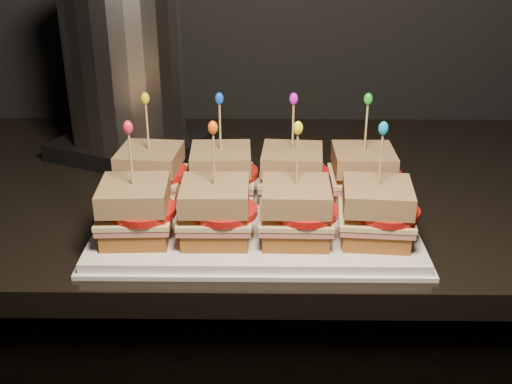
{
  "coord_description": "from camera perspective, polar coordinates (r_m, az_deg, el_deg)",
  "views": [
    {
      "loc": [
        -0.04,
        0.73,
        1.36
      ],
      "look_at": [
        -0.05,
        1.52,
        1.0
      ],
      "focal_mm": 45.0,
      "sensor_mm": 36.0,
      "label": 1
    }
  ],
  "objects": [
    {
      "name": "sandwich_2_bread_bot",
      "position": [
        0.94,
        3.16,
        0.14
      ],
      "size": [
        0.09,
        0.09,
        0.02
      ],
      "primitive_type": "cube",
      "rotation": [
        0.0,
        0.0,
        -0.08
      ],
      "color": "brown",
      "rests_on": "platter"
    },
    {
      "name": "sandwich_2_tomato",
      "position": [
        0.92,
        3.97,
        1.68
      ],
      "size": [
        0.08,
        0.08,
        0.01
      ],
      "primitive_type": "cylinder",
      "color": "red",
      "rests_on": "sandwich_2_cheese"
    },
    {
      "name": "granite_slab",
      "position": [
        1.1,
        18.01,
        0.04
      ],
      "size": [
        2.35,
        0.66,
        0.04
      ],
      "primitive_type": "cube",
      "color": "black",
      "rests_on": "cabinet"
    },
    {
      "name": "sandwich_2_pick",
      "position": [
        0.9,
        3.3,
        5.54
      ],
      "size": [
        0.0,
        0.0,
        0.09
      ],
      "primitive_type": "cylinder",
      "color": "tan",
      "rests_on": "sandwich_2_bread_top"
    },
    {
      "name": "appliance",
      "position": [
        1.13,
        -11.56,
        10.67
      ],
      "size": [
        0.24,
        0.2,
        0.31
      ],
      "primitive_type": null,
      "color": "silver",
      "rests_on": "granite_slab"
    },
    {
      "name": "sandwich_0_pick",
      "position": [
        0.92,
        -9.62,
        5.52
      ],
      "size": [
        0.0,
        0.0,
        0.09
      ],
      "primitive_type": "cylinder",
      "color": "tan",
      "rests_on": "sandwich_0_bread_top"
    },
    {
      "name": "sandwich_6_ham",
      "position": [
        0.82,
        3.52,
        -2.43
      ],
      "size": [
        0.09,
        0.09,
        0.01
      ],
      "primitive_type": "cube",
      "rotation": [
        0.0,
        0.0,
        -0.02
      ],
      "color": "#BA635B",
      "rests_on": "sandwich_6_bread_bot"
    },
    {
      "name": "sandwich_2_cheese",
      "position": [
        0.93,
        3.2,
        1.4
      ],
      "size": [
        0.1,
        0.1,
        0.01
      ],
      "primitive_type": "cube",
      "rotation": [
        0.0,
        0.0,
        -0.08
      ],
      "color": "beige",
      "rests_on": "sandwich_2_ham"
    },
    {
      "name": "sandwich_0_bread_bot",
      "position": [
        0.95,
        -9.23,
        0.19
      ],
      "size": [
        0.09,
        0.09,
        0.02
      ],
      "primitive_type": "cube",
      "rotation": [
        0.0,
        0.0,
        -0.09
      ],
      "color": "brown",
      "rests_on": "platter"
    },
    {
      "name": "sandwich_3_tomato",
      "position": [
        0.93,
        10.25,
        1.63
      ],
      "size": [
        0.08,
        0.08,
        0.01
      ],
      "primitive_type": "cylinder",
      "color": "red",
      "rests_on": "sandwich_3_cheese"
    },
    {
      "name": "sandwich_7_frill",
      "position": [
        0.78,
        11.26,
        5.59
      ],
      "size": [
        0.01,
        0.01,
        0.02
      ],
      "primitive_type": "ellipsoid",
      "color": "#0D96BD",
      "rests_on": "sandwich_7_pick"
    },
    {
      "name": "sandwich_4_cheese",
      "position": [
        0.83,
        -10.66,
        -1.89
      ],
      "size": [
        0.1,
        0.09,
        0.01
      ],
      "primitive_type": "cube",
      "rotation": [
        0.0,
        0.0,
        0.04
      ],
      "color": "beige",
      "rests_on": "sandwich_4_ham"
    },
    {
      "name": "sandwich_6_tomato",
      "position": [
        0.81,
        4.42,
        -1.71
      ],
      "size": [
        0.08,
        0.08,
        0.01
      ],
      "primitive_type": "cylinder",
      "color": "red",
      "rests_on": "sandwich_6_cheese"
    },
    {
      "name": "sandwich_3_bread_bot",
      "position": [
        0.95,
        9.34,
        0.11
      ],
      "size": [
        0.08,
        0.08,
        0.02
      ],
      "primitive_type": "cube",
      "rotation": [
        0.0,
        0.0,
        0.0
      ],
      "color": "brown",
      "rests_on": "platter"
    },
    {
      "name": "sandwich_6_bread_bot",
      "position": [
        0.83,
        3.49,
        -3.39
      ],
      "size": [
        0.08,
        0.08,
        0.02
      ],
      "primitive_type": "cube",
      "rotation": [
        0.0,
        0.0,
        -0.02
      ],
      "color": "brown",
      "rests_on": "platter"
    },
    {
      "name": "sandwich_1_bread_top",
      "position": [
        0.92,
        -3.14,
        2.95
      ],
      "size": [
        0.09,
        0.09,
        0.03
      ],
      "primitive_type": "cube",
      "rotation": [
        0.0,
        0.0,
        0.04
      ],
      "color": "#56290B",
      "rests_on": "sandwich_1_tomato"
    },
    {
      "name": "sandwich_5_bread_bot",
      "position": [
        0.83,
        -3.59,
        -3.35
      ],
      "size": [
        0.08,
        0.08,
        0.02
      ],
      "primitive_type": "cube",
      "rotation": [
        0.0,
        0.0,
        0.01
      ],
      "color": "brown",
      "rests_on": "platter"
    },
    {
      "name": "sandwich_4_ham",
      "position": [
        0.84,
        -10.62,
        -2.32
      ],
      "size": [
        0.1,
        0.09,
        0.01
      ],
      "primitive_type": "cube",
      "rotation": [
        0.0,
        0.0,
        0.04
      ],
      "color": "#BA635B",
      "rests_on": "sandwich_4_bread_bot"
    },
    {
      "name": "sandwich_6_frill",
      "position": [
        0.77,
        3.76,
        5.71
      ],
      "size": [
        0.01,
        0.01,
        0.02
      ],
      "primitive_type": "ellipsoid",
      "color": "yellow",
      "rests_on": "sandwich_6_pick"
    },
    {
      "name": "sandwich_4_frill",
      "position": [
        0.79,
        -11.31,
        5.67
      ],
      "size": [
        0.01,
        0.01,
        0.02
      ],
      "primitive_type": "ellipsoid",
      "color": "red",
      "rests_on": "sandwich_4_pick"
    },
    {
      "name": "sandwich_1_bread_bot",
      "position": [
        0.94,
        -3.08,
        0.17
      ],
      "size": [
        0.09,
        0.09,
        0.02
      ],
      "primitive_type": "cube",
      "rotation": [
        0.0,
        0.0,
        0.04
      ],
      "color": "brown",
      "rests_on": "platter"
    },
    {
      "name": "sandwich_3_frill",
      "position": [
        0.9,
        9.95,
        8.15
      ],
      "size": [
        0.01,
        0.01,
        0.02
      ],
      "primitive_type": "ellipsoid",
      "color": "green",
      "rests_on": "sandwich_3_pick"
    },
    {
      "name": "sandwich_6_cheese",
      "position": [
        0.82,
        3.53,
        -2.0
      ],
      "size": [
        0.09,
        0.09,
        0.01
      ],
      "primitive_type": "cube",
      "rotation": [
        0.0,
        0.0,
        -0.02
      ],
      "color": "beige",
      "rests_on": "sandwich_6_ham"
    },
    {
      "name": "sandwich_1_frill",
      "position": [
        0.89,
        -3.28,
        8.3
      ],
      "size": [
        0.01,
        0.01,
        0.02
      ],
      "primitive_type": "ellipsoid",
      "color": "blue",
      "rests_on": "sandwich_1_pick"
    },
    {
      "name": "sandwich_3_pick",
      "position": [
        0.91,
        9.74,
        5.45
      ],
      "size": [
        0.0,
        0.0,
        0.09
      ],
      "primitive_type": "cylinder",
      "color": "tan",
      "rests_on": "sandwich_3_bread_top"
    },
    {
      "name": "sandwich_2_bread_top",
      "position": [
        0.92,
        3.23,
        2.92
      ],
      "size": [
        0.09,
        0.09,
        0.03
      ],
      "primitive_type": "cube",
      "rotation": [
        0.0,
        0.0,
        -0.08
      ],
      "color": "#56290B",
      "rests_on": "sandwich_2_tomato"
    },
    {
      "name": "sandwich_6_bread_top",
      "position": [
        0.81,
        3.58,
        -0.32
      ],
      "size": [
        0.09,
        0.09,
        0.03
      ],
      "primitive_type": "cube",
      "rotation": [
        0.0,
        0.0,
        -0.02
      ],
      "color": "#56290B",
      "rests_on": "sandwich_6_tomato"
    },
    {
      "name": "sandwich_7_bread_top",
      "position": [
        0.82,
        10.75,
        -0.34
      ],
      "size": [
        0.09,
        0.09,
        0.03
      ],
      "primitive_type": "cube",
      "rotation": [
        0.0,
        0.0,
        -0.09
      ],
      "color": "#56290B",
      "rests_on": "sandwich_7_tomato"
    },
    {
      "name": "sandwich_0_bread_top",
      "position": [
        0.93,
        -9.43,
        2.94
      ],
      "size": [
        0.09,
        0.09,
        0.03
      ],
      "primitive_type": "cube",
      "rotation": [
        0.0,
        0.0,
        -0.09
      ],
      "color": "#56290B",
      "rests_on": "sandwich_0_tomato"
    },
    {
      "name": "sandwich_5_cheese",
      "position": [
        0.82,
        -3.63,
        -1.96
      ],
      "size": [
        0.09,
        0.09,
        0.01
      ],
      "primitive_type": "cube",
      "rotation": [
        0.0,
        0.0,
        0.01
      ],
      "color": "beige",
      "rests_on": "sandwich_5_ham"
    },
    {
      "name": "sandwich_7_ham",
      "position": [
        0.83,
        10.57,
        -2.43
      ],
      "size": [
        0.1,
        0.1,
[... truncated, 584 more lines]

